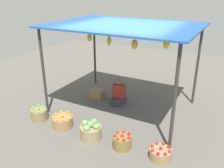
{
  "coord_description": "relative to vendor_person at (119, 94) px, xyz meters",
  "views": [
    {
      "loc": [
        2.57,
        -5.43,
        3.16
      ],
      "look_at": [
        0.0,
        -0.65,
        0.95
      ],
      "focal_mm": 38.1,
      "sensor_mm": 36.0,
      "label": 1
    }
  ],
  "objects": [
    {
      "name": "vendor_person",
      "position": [
        0.0,
        0.0,
        0.0
      ],
      "size": [
        0.36,
        0.44,
        0.78
      ],
      "color": "#363947",
      "rests_on": "ground"
    },
    {
      "name": "market_stall_structure",
      "position": [
        0.24,
        -0.19,
        1.87
      ],
      "size": [
        3.66,
        2.75,
        2.32
      ],
      "color": "#38332D",
      "rests_on": "ground"
    },
    {
      "name": "basket_oranges",
      "position": [
        -0.61,
        -1.8,
        -0.15
      ],
      "size": [
        0.5,
        0.5,
        0.34
      ],
      "color": "#9D7C4D",
      "rests_on": "ground"
    },
    {
      "name": "basket_green_apples",
      "position": [
        -1.38,
        -1.79,
        -0.15
      ],
      "size": [
        0.43,
        0.43,
        0.33
      ],
      "color": "#957B51",
      "rests_on": "ground"
    },
    {
      "name": "basket_red_tomatoes",
      "position": [
        1.02,
        -1.84,
        -0.15
      ],
      "size": [
        0.4,
        0.4,
        0.34
      ],
      "color": "olive",
      "rests_on": "ground"
    },
    {
      "name": "basket_red_apples",
      "position": [
        1.84,
        -1.8,
        -0.18
      ],
      "size": [
        0.44,
        0.44,
        0.27
      ],
      "color": "#977F53",
      "rests_on": "ground"
    },
    {
      "name": "wooden_crate_near_vendor",
      "position": [
        -0.72,
        -0.01,
        -0.17
      ],
      "size": [
        0.41,
        0.33,
        0.26
      ],
      "primitive_type": "cube",
      "color": "#93704D",
      "rests_on": "ground"
    },
    {
      "name": "ground_plane",
      "position": [
        0.24,
        -0.19,
        -0.3
      ],
      "size": [
        14.0,
        14.0,
        0.0
      ],
      "primitive_type": "plane",
      "color": "#5F5A52"
    },
    {
      "name": "basket_cabbages",
      "position": [
        0.24,
        -1.86,
        -0.12
      ],
      "size": [
        0.49,
        0.49,
        0.42
      ],
      "color": "#97875E",
      "rests_on": "ground"
    }
  ]
}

